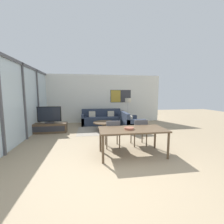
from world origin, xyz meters
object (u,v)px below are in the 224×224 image
dining_table (132,131)px  dining_chair_left (113,132)px  floor_lamp (128,102)px  sofa_side (130,124)px  dining_chair_centre (139,130)px  television (49,115)px  sofa_main (102,119)px  fruit_bowl (129,128)px  tv_console (50,128)px  coffee_table (104,124)px

dining_table → dining_chair_left: 0.81m
dining_chair_left → floor_lamp: size_ratio=0.60×
sofa_side → dining_chair_centre: bearing=172.1°
television → dining_table: size_ratio=0.55×
sofa_main → fruit_bowl: bearing=-85.4°
sofa_side → floor_lamp: size_ratio=0.97×
floor_lamp → dining_chair_centre: bearing=-99.2°
tv_console → sofa_side: bearing=-0.7°
dining_table → dining_chair_centre: size_ratio=2.08×
fruit_bowl → dining_chair_centre: bearing=53.3°
television → dining_chair_centre: television is taller
television → dining_chair_centre: size_ratio=1.14×
coffee_table → floor_lamp: (1.51, 1.49, 0.92)m
dining_chair_centre → fruit_bowl: size_ratio=3.36×
television → coffee_table: bearing=1.2°
sofa_side → floor_lamp: (0.30, 1.58, 0.94)m
tv_console → sofa_side: 3.61m
dining_chair_centre → fruit_bowl: bearing=-126.7°
dining_chair_left → dining_chair_centre: bearing=2.0°
sofa_main → fruit_bowl: size_ratio=8.46×
dining_chair_left → dining_chair_centre: 0.89m
television → sofa_main: (2.40, 1.49, -0.50)m
television → coffee_table: size_ratio=0.96×
coffee_table → fruit_bowl: 3.04m
dining_table → fruit_bowl: bearing=-154.5°
sofa_main → coffee_table: bearing=-90.0°
dining_chair_centre → fruit_bowl: 0.97m
coffee_table → dining_chair_centre: (0.91, -2.23, 0.21)m
sofa_main → dining_chair_left: (0.02, -3.71, 0.23)m
television → dining_chair_left: (2.42, -2.21, -0.27)m
dining_chair_left → sofa_main: bearing=90.3°
tv_console → fruit_bowl: size_ratio=5.50×
dining_chair_left → dining_chair_centre: same height
tv_console → floor_lamp: size_ratio=0.99×
television → fruit_bowl: (2.75, -2.93, -0.01)m
sofa_main → floor_lamp: floor_lamp is taller
sofa_main → dining_table: 4.41m
dining_chair_centre → sofa_side: bearing=82.1°
television → floor_lamp: bearing=21.4°
coffee_table → dining_chair_left: size_ratio=1.19×
dining_chair_left → dining_chair_centre: size_ratio=1.00×
television → sofa_main: television is taller
television → dining_chair_left: bearing=-42.5°
sofa_main → floor_lamp: size_ratio=1.52×
dining_chair_left → fruit_bowl: size_ratio=3.36×
coffee_table → dining_table: dining_table is taller
tv_console → television: television is taller
sofa_side → dining_table: sofa_side is taller
dining_chair_left → fruit_bowl: (0.33, -0.72, 0.27)m
coffee_table → floor_lamp: bearing=44.5°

